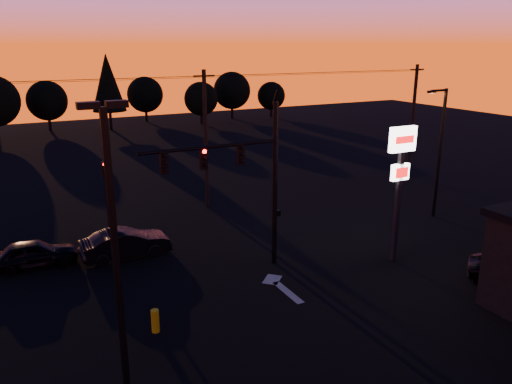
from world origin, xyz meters
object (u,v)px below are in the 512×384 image
Objects in this scene: car_left at (34,254)px; streetlight at (439,148)px; pylon_sign at (401,166)px; traffic_signal_mast at (245,171)px; car_mid at (126,243)px; parking_lot_light at (115,245)px; bollard at (155,321)px; secondary_signal at (106,188)px.

streetlight is at bearing -95.52° from car_left.
traffic_signal_mast is at bearing 160.64° from pylon_sign.
car_mid is at bearing 139.02° from traffic_signal_mast.
pylon_sign is at bearing -149.92° from streetlight.
parking_lot_light is at bearing -136.63° from traffic_signal_mast.
parking_lot_light reaches higher than car_left.
bollard is at bearing -148.43° from traffic_signal_mast.
parking_lot_light reaches higher than bollard.
pylon_sign is 7.41× the size of bollard.
streetlight reaches higher than bollard.
pylon_sign is 1.69× the size of car_left.
parking_lot_light is at bearing -162.77° from pylon_sign.
streetlight is 19.32m from car_mid.
streetlight reaches higher than car_left.
car_mid is at bearing -87.80° from secondary_signal.
parking_lot_light reaches higher than car_mid.
pylon_sign reaches higher than secondary_signal.
traffic_signal_mast reaches higher than secondary_signal.
secondary_signal is at bearing 140.23° from pylon_sign.
traffic_signal_mast is at bearing -173.86° from streetlight.
pylon_sign reaches higher than car_mid.
parking_lot_light is 12.96m from car_left.
traffic_signal_mast is 0.94× the size of parking_lot_light.
car_mid is at bearing 150.78° from pylon_sign.
parking_lot_light is 12.31m from car_mid.
streetlight is (14.01, 1.51, -0.52)m from traffic_signal_mast.
traffic_signal_mast is at bearing 43.37° from parking_lot_light.
bollard is at bearing -176.04° from pylon_sign.
pylon_sign is 0.85× the size of streetlight.
traffic_signal_mast is 1.97× the size of secondary_signal.
car_mid is (4.27, -0.87, 0.05)m from car_left.
car_mid is (0.71, 7.51, 0.28)m from bollard.
parking_lot_light is 23.05m from streetlight.
streetlight reaches higher than secondary_signal.
pylon_sign is 8.00m from streetlight.
bollard is (-5.48, -3.37, -4.48)m from traffic_signal_mast.
car_mid is (-4.77, 4.15, -4.20)m from traffic_signal_mast.
traffic_signal_mast is 1.07× the size of streetlight.
secondary_signal is 0.54× the size of streetlight.
car_left is (-16.14, 7.51, -4.23)m from pylon_sign.
parking_lot_light is (-2.50, -14.49, 2.41)m from secondary_signal.
secondary_signal is at bearing -55.96° from car_left.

